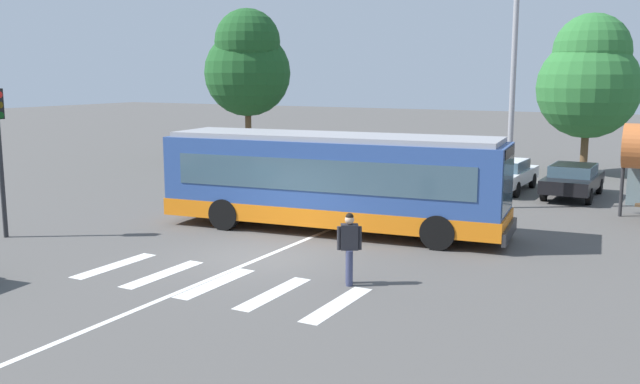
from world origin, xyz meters
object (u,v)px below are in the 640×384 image
(parked_car_blue, at_px, (438,170))
(background_tree_right, at_px, (589,77))
(twin_arm_street_lamp, at_px, (514,57))
(parked_car_white, at_px, (505,173))
(pedestrian_crossing_street, at_px, (349,244))
(background_tree_left, at_px, (247,64))
(city_transit_bus, at_px, (333,181))
(parked_car_black, at_px, (573,179))
(parked_car_red, at_px, (384,167))

(parked_car_blue, bearing_deg, background_tree_right, 54.21)
(twin_arm_street_lamp, height_order, background_tree_right, twin_arm_street_lamp)
(parked_car_blue, bearing_deg, parked_car_white, 7.89)
(twin_arm_street_lamp, bearing_deg, pedestrian_crossing_street, -94.65)
(background_tree_left, xyz_separation_m, background_tree_right, (18.10, 2.59, -0.73))
(city_transit_bus, bearing_deg, background_tree_left, 132.11)
(parked_car_black, xyz_separation_m, background_tree_left, (-18.66, 4.35, 4.72))
(parked_car_red, height_order, background_tree_right, background_tree_right)
(city_transit_bus, bearing_deg, parked_car_red, 103.93)
(city_transit_bus, distance_m, pedestrian_crossing_street, 5.80)
(parked_car_black, bearing_deg, pedestrian_crossing_street, -100.19)
(city_transit_bus, bearing_deg, background_tree_right, 73.14)
(twin_arm_street_lamp, xyz_separation_m, background_tree_right, (1.19, 10.42, -0.73))
(parked_car_black, xyz_separation_m, twin_arm_street_lamp, (-1.75, -3.48, 4.73))
(parked_car_white, height_order, background_tree_right, background_tree_right)
(parked_car_blue, xyz_separation_m, parked_car_white, (2.84, 0.39, 0.00))
(parked_car_white, xyz_separation_m, parked_car_black, (2.79, -0.30, 0.00))
(city_transit_bus, bearing_deg, twin_arm_street_lamp, 58.85)
(background_tree_left, bearing_deg, twin_arm_street_lamp, -24.84)
(parked_car_blue, bearing_deg, twin_arm_street_lamp, -41.10)
(city_transit_bus, height_order, background_tree_right, background_tree_right)
(parked_car_blue, height_order, parked_car_black, same)
(parked_car_blue, bearing_deg, pedestrian_crossing_street, -78.76)
(parked_car_white, relative_size, background_tree_right, 0.58)
(city_transit_bus, relative_size, twin_arm_street_lamp, 1.27)
(parked_car_blue, xyz_separation_m, twin_arm_street_lamp, (3.88, -3.38, 4.73))
(parked_car_red, relative_size, background_tree_right, 0.58)
(parked_car_blue, distance_m, twin_arm_street_lamp, 6.99)
(city_transit_bus, xyz_separation_m, background_tree_left, (-12.97, 14.34, 3.90))
(city_transit_bus, xyz_separation_m, twin_arm_street_lamp, (3.94, 6.52, 3.91))
(parked_car_blue, bearing_deg, parked_car_red, -174.88)
(parked_car_blue, height_order, background_tree_right, background_tree_right)
(parked_car_black, relative_size, background_tree_left, 0.53)
(parked_car_white, bearing_deg, background_tree_left, 165.69)
(parked_car_red, height_order, background_tree_left, background_tree_left)
(parked_car_blue, relative_size, background_tree_left, 0.53)
(parked_car_blue, height_order, parked_car_white, same)
(parked_car_red, height_order, twin_arm_street_lamp, twin_arm_street_lamp)
(city_transit_bus, xyz_separation_m, parked_car_white, (2.90, 10.30, -0.82))
(twin_arm_street_lamp, bearing_deg, city_transit_bus, -121.15)
(background_tree_right, bearing_deg, twin_arm_street_lamp, -96.54)
(parked_car_red, bearing_deg, background_tree_right, 43.92)
(pedestrian_crossing_street, distance_m, parked_car_white, 15.22)
(twin_arm_street_lamp, bearing_deg, background_tree_left, 155.16)
(parked_car_red, bearing_deg, parked_car_white, 6.60)
(city_transit_bus, relative_size, parked_car_blue, 2.47)
(city_transit_bus, xyz_separation_m, background_tree_right, (5.13, 16.94, 3.17))
(parked_car_blue, xyz_separation_m, background_tree_right, (5.07, 7.03, 3.99))
(city_transit_bus, height_order, pedestrian_crossing_street, city_transit_bus)
(pedestrian_crossing_street, distance_m, twin_arm_street_lamp, 12.34)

